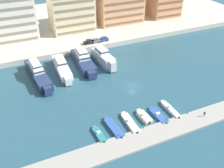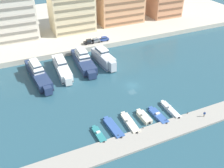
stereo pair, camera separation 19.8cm
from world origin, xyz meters
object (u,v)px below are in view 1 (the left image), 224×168
yacht_silver_center_left (103,58)px  yacht_navy_mid_left (83,60)px  motorboat_blue_center (158,115)px  motorboat_white_center_right (170,110)px  motorboat_blue_left (114,128)px  car_black_far_left (89,42)px  motorboat_teal_far_left (99,134)px  motorboat_cream_center_left (144,117)px  car_blue_mid_left (104,39)px  car_grey_left (95,40)px  pedestrian_near_edge (205,113)px  yacht_white_left (62,67)px  yacht_navy_far_left (38,73)px  motorboat_cream_mid_left (130,123)px

yacht_silver_center_left → yacht_navy_mid_left: bearing=165.1°
motorboat_blue_center → motorboat_white_center_right: size_ratio=0.94×
motorboat_blue_left → car_black_far_left: 48.86m
motorboat_teal_far_left → motorboat_blue_left: size_ratio=0.74×
motorboat_white_center_right → yacht_navy_mid_left: bearing=111.1°
motorboat_white_center_right → motorboat_blue_center: bearing=-171.4°
yacht_silver_center_left → motorboat_cream_center_left: size_ratio=2.51×
motorboat_white_center_right → car_blue_mid_left: 47.77m
car_grey_left → pedestrian_near_edge: car_grey_left is taller
car_blue_mid_left → pedestrian_near_edge: size_ratio=2.46×
yacht_navy_mid_left → car_blue_mid_left: bearing=43.9°
yacht_white_left → pedestrian_near_edge: bearing=-54.3°
yacht_white_left → yacht_silver_center_left: (15.47, -0.33, 0.53)m
car_grey_left → yacht_white_left: bearing=-141.2°
motorboat_blue_center → car_blue_mid_left: 48.62m
motorboat_blue_left → car_black_far_left: size_ratio=2.12×
motorboat_cream_center_left → car_blue_mid_left: car_blue_mid_left is taller
car_grey_left → pedestrian_near_edge: size_ratio=2.49×
motorboat_teal_far_left → car_grey_left: car_grey_left is taller
yacht_white_left → motorboat_blue_left: bearing=-82.3°
motorboat_teal_far_left → pedestrian_near_edge: bearing=-11.1°
yacht_navy_far_left → car_grey_left: 30.45m
motorboat_cream_center_left → pedestrian_near_edge: 16.05m
yacht_navy_mid_left → motorboat_blue_center: yacht_navy_mid_left is taller
car_grey_left → motorboat_cream_center_left: bearing=-95.2°
yacht_silver_center_left → car_blue_mid_left: yacht_silver_center_left is taller
yacht_silver_center_left → motorboat_teal_far_left: 36.90m
yacht_navy_mid_left → car_black_far_left: (6.69, 12.83, 1.00)m
yacht_white_left → motorboat_blue_left: yacht_white_left is taller
yacht_navy_mid_left → yacht_silver_center_left: yacht_silver_center_left is taller
yacht_silver_center_left → motorboat_cream_mid_left: size_ratio=1.75×
motorboat_cream_mid_left → motorboat_blue_center: 8.40m
motorboat_blue_center → car_black_far_left: car_black_far_left is taller
car_black_far_left → motorboat_white_center_right: bearing=-81.9°
motorboat_white_center_right → car_grey_left: bearing=94.7°
yacht_navy_far_left → motorboat_white_center_right: bearing=-46.9°
yacht_navy_far_left → pedestrian_near_edge: yacht_navy_far_left is taller
yacht_white_left → car_black_far_left: bearing=43.7°
motorboat_teal_far_left → car_black_far_left: car_black_far_left is taller
car_grey_left → pedestrian_near_edge: 54.77m
motorboat_blue_left → car_blue_mid_left: 50.88m
motorboat_teal_far_left → yacht_white_left: bearing=90.4°
car_grey_left → pedestrian_near_edge: bearing=-79.1°
motorboat_cream_center_left → car_grey_left: size_ratio=1.47×
car_black_far_left → pedestrian_near_edge: car_black_far_left is taller
car_grey_left → yacht_silver_center_left: bearing=-99.4°
motorboat_blue_left → car_black_far_left: bearing=77.4°
car_black_far_left → car_blue_mid_left: size_ratio=1.01×
motorboat_cream_center_left → car_grey_left: bearing=84.8°
motorboat_teal_far_left → motorboat_white_center_right: bearing=1.8°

